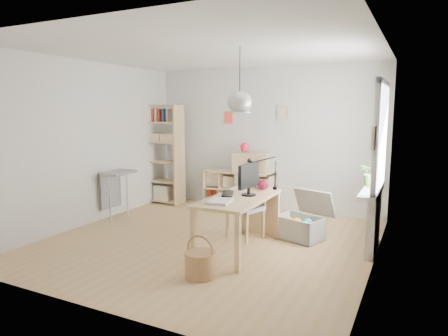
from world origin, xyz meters
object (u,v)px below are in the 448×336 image
at_px(storage_chest, 302,223).
at_px(drawer_chest, 251,162).
at_px(cube_shelf, 238,192).
at_px(tall_bookshelf, 163,150).
at_px(chair, 248,205).
at_px(monitor, 249,178).
at_px(desk, 239,203).

height_order(storage_chest, drawer_chest, drawer_chest).
height_order(cube_shelf, tall_bookshelf, tall_bookshelf).
xyz_separation_m(cube_shelf, drawer_chest, (0.28, -0.04, 0.61)).
distance_m(chair, monitor, 0.69).
relative_size(desk, tall_bookshelf, 0.75).
xyz_separation_m(tall_bookshelf, storage_chest, (3.21, -1.04, -0.86)).
bearing_deg(monitor, tall_bookshelf, 151.73).
height_order(desk, chair, chair).
xyz_separation_m(cube_shelf, chair, (0.91, -1.66, 0.21)).
xyz_separation_m(desk, drawer_chest, (-0.74, 2.19, 0.25)).
relative_size(chair, monitor, 1.78).
bearing_deg(drawer_chest, chair, -74.65).
relative_size(desk, chair, 1.69).
relative_size(storage_chest, monitor, 1.82).
xyz_separation_m(tall_bookshelf, monitor, (2.67, -1.82, -0.09)).
distance_m(cube_shelf, chair, 1.91).
bearing_deg(desk, monitor, 56.36).
xyz_separation_m(chair, drawer_chest, (-0.63, 1.62, 0.40)).
relative_size(desk, storage_chest, 1.65).
distance_m(desk, monitor, 0.37).
bearing_deg(chair, desk, -61.50).
bearing_deg(monitor, desk, -117.59).
bearing_deg(cube_shelf, storage_chest, -38.72).
bearing_deg(tall_bookshelf, monitor, -34.31).
bearing_deg(storage_chest, cube_shelf, 159.72).
distance_m(monitor, drawer_chest, 2.22).
xyz_separation_m(storage_chest, monitor, (-0.54, -0.79, 0.77)).
bearing_deg(chair, drawer_chest, 129.03).
bearing_deg(storage_chest, tall_bookshelf, -179.47).
xyz_separation_m(storage_chest, drawer_chest, (-1.36, 1.28, 0.68)).
height_order(tall_bookshelf, chair, tall_bookshelf).
xyz_separation_m(tall_bookshelf, drawer_chest, (1.85, 0.24, -0.18)).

